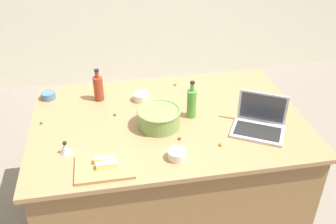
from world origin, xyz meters
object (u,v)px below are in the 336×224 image
(laptop, at_px, (259,123))
(butter_stick_right, at_px, (105,160))
(cutting_board, at_px, (105,167))
(bottle_olive, at_px, (192,103))
(ramekin_wide, at_px, (177,155))
(kitchen_timer, at_px, (65,148))
(bottle_soy, at_px, (98,88))
(mixing_bowl_large, at_px, (159,117))
(ramekin_small, at_px, (141,97))
(butter_stick_left, at_px, (107,165))
(ramekin_medium, at_px, (48,95))

(laptop, distance_m, butter_stick_right, 0.97)
(cutting_board, bearing_deg, bottle_olive, 35.69)
(bottle_olive, relative_size, ramekin_wide, 2.44)
(kitchen_timer, bearing_deg, ramekin_wide, -14.54)
(bottle_olive, bearing_deg, bottle_soy, 150.66)
(mixing_bowl_large, height_order, ramekin_small, mixing_bowl_large)
(cutting_board, height_order, ramekin_small, ramekin_small)
(mixing_bowl_large, relative_size, ramekin_wide, 2.62)
(mixing_bowl_large, relative_size, bottle_soy, 1.18)
(bottle_soy, bearing_deg, kitchen_timer, -109.54)
(cutting_board, height_order, butter_stick_right, butter_stick_right)
(bottle_soy, xyz_separation_m, butter_stick_left, (0.02, -0.77, -0.06))
(bottle_olive, distance_m, ramekin_medium, 1.03)
(laptop, height_order, mixing_bowl_large, laptop)
(bottle_soy, xyz_separation_m, kitchen_timer, (-0.20, -0.58, -0.06))
(laptop, distance_m, cutting_board, 0.98)
(bottle_soy, distance_m, kitchen_timer, 0.62)
(bottle_soy, distance_m, cutting_board, 0.75)
(bottle_olive, distance_m, butter_stick_right, 0.70)
(kitchen_timer, bearing_deg, butter_stick_right, -34.34)
(cutting_board, height_order, butter_stick_left, butter_stick_left)
(cutting_board, bearing_deg, mixing_bowl_large, 44.36)
(butter_stick_right, xyz_separation_m, ramekin_wide, (0.40, -0.01, -0.01))
(butter_stick_right, bearing_deg, butter_stick_left, -77.84)
(butter_stick_right, distance_m, ramekin_wide, 0.40)
(butter_stick_left, distance_m, ramekin_wide, 0.39)
(ramekin_small, height_order, ramekin_wide, same)
(bottle_olive, distance_m, butter_stick_left, 0.72)
(butter_stick_left, relative_size, ramekin_medium, 1.10)
(kitchen_timer, bearing_deg, mixing_bowl_large, 17.47)
(mixing_bowl_large, distance_m, bottle_olive, 0.24)
(laptop, distance_m, ramekin_small, 0.83)
(cutting_board, distance_m, butter_stick_right, 0.04)
(ramekin_medium, bearing_deg, cutting_board, -66.40)
(butter_stick_left, distance_m, butter_stick_right, 0.05)
(bottle_soy, bearing_deg, laptop, -29.75)
(laptop, distance_m, kitchen_timer, 1.17)
(butter_stick_right, relative_size, ramekin_wide, 1.05)
(butter_stick_right, distance_m, ramekin_small, 0.72)
(ramekin_small, distance_m, ramekin_wide, 0.68)
(cutting_board, distance_m, ramekin_small, 0.74)
(mixing_bowl_large, bearing_deg, ramekin_wide, -81.80)
(butter_stick_right, relative_size, kitchen_timer, 1.43)
(bottle_olive, xyz_separation_m, ramekin_small, (-0.30, 0.27, -0.08))
(bottle_olive, height_order, butter_stick_right, bottle_olive)
(bottle_soy, bearing_deg, ramekin_wide, -61.01)
(butter_stick_left, height_order, butter_stick_right, same)
(ramekin_small, relative_size, ramekin_medium, 1.06)
(bottle_soy, bearing_deg, bottle_olive, -29.34)
(bottle_olive, relative_size, ramekin_small, 2.40)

